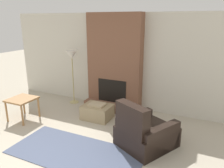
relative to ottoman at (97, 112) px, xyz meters
name	(u,v)px	position (x,y,z in m)	size (l,w,h in m)	color
wall_back	(117,61)	(0.08, 1.07, 1.12)	(6.95, 0.06, 2.60)	beige
fireplace	(114,65)	(0.08, 0.85, 1.03)	(1.51, 0.60, 2.60)	brown
ottoman	(97,112)	(0.00, 0.00, 0.00)	(0.71, 0.56, 0.40)	#998460
armchair	(144,134)	(1.44, -0.75, 0.10)	(1.26, 1.30, 0.96)	black
side_table	(22,101)	(-1.66, -0.83, 0.29)	(0.60, 0.62, 0.56)	#9E7042
floor_lamp_left	(72,58)	(-1.18, 0.69, 1.17)	(0.33, 0.33, 1.57)	tan
area_rug	(75,153)	(0.35, -1.50, -0.18)	(2.53, 1.16, 0.01)	#4C5670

